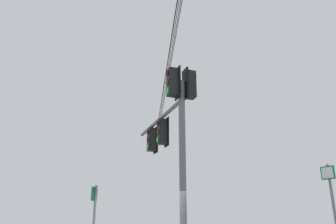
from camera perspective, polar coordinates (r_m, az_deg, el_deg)
name	(u,v)px	position (r m, az deg, el deg)	size (l,w,h in m)	color
signal_mast_assembly	(171,131)	(10.77, 0.52, -3.30)	(2.26, 4.65, 6.32)	slate
route_sign_primary	(335,215)	(9.23, 27.11, -15.77)	(0.24, 0.30, 3.07)	slate
route_sign_secondary	(93,223)	(9.64, -12.90, -18.34)	(0.12, 0.39, 2.66)	slate
overhead_wire_span	(176,21)	(13.24, 1.37, 15.53)	(3.84, 33.77, 1.86)	black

